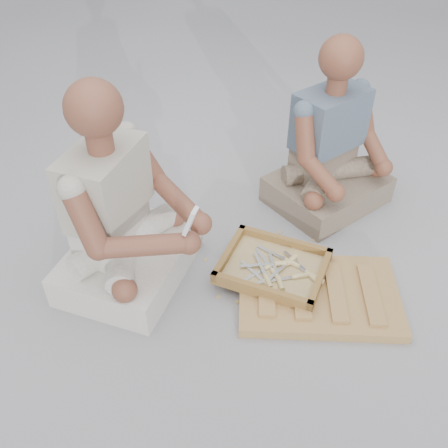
# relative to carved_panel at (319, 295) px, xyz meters

# --- Properties ---
(ground) EXTENTS (60.00, 60.00, 0.00)m
(ground) POSITION_rel_carved_panel_xyz_m (-0.30, -0.05, -0.02)
(ground) COLOR #A2A2A7
(ground) RESTS_ON ground
(carved_panel) EXTENTS (0.70, 0.49, 0.04)m
(carved_panel) POSITION_rel_carved_panel_xyz_m (0.00, 0.00, 0.00)
(carved_panel) COLOR olive
(carved_panel) RESTS_ON ground
(tool_tray) EXTENTS (0.53, 0.47, 0.06)m
(tool_tray) POSITION_rel_carved_panel_xyz_m (-0.20, 0.10, 0.04)
(tool_tray) COLOR brown
(tool_tray) RESTS_ON carved_panel
(chisel_0) EXTENTS (0.20, 0.13, 0.02)m
(chisel_0) POSITION_rel_carved_panel_xyz_m (-0.14, 0.14, 0.05)
(chisel_0) COLOR silver
(chisel_0) RESTS_ON tool_tray
(chisel_1) EXTENTS (0.17, 0.16, 0.02)m
(chisel_1) POSITION_rel_carved_panel_xyz_m (-0.23, 0.09, 0.05)
(chisel_1) COLOR silver
(chisel_1) RESTS_ON tool_tray
(chisel_2) EXTENTS (0.19, 0.15, 0.02)m
(chisel_2) POSITION_rel_carved_panel_xyz_m (-0.03, 0.06, 0.05)
(chisel_2) COLOR silver
(chisel_2) RESTS_ON tool_tray
(chisel_3) EXTENTS (0.14, 0.19, 0.02)m
(chisel_3) POSITION_rel_carved_panel_xyz_m (-0.14, 0.12, 0.06)
(chisel_3) COLOR silver
(chisel_3) RESTS_ON tool_tray
(chisel_4) EXTENTS (0.16, 0.17, 0.02)m
(chisel_4) POSITION_rel_carved_panel_xyz_m (-0.23, -0.00, 0.05)
(chisel_4) COLOR silver
(chisel_4) RESTS_ON tool_tray
(chisel_5) EXTENTS (0.13, 0.20, 0.02)m
(chisel_5) POSITION_rel_carved_panel_xyz_m (-0.20, 0.07, 0.05)
(chisel_5) COLOR silver
(chisel_5) RESTS_ON tool_tray
(chisel_6) EXTENTS (0.15, 0.18, 0.02)m
(chisel_6) POSITION_rel_carved_panel_xyz_m (-0.05, 0.07, 0.05)
(chisel_6) COLOR silver
(chisel_6) RESTS_ON tool_tray
(chisel_7) EXTENTS (0.22, 0.06, 0.02)m
(chisel_7) POSITION_rel_carved_panel_xyz_m (-0.18, 0.11, 0.06)
(chisel_7) COLOR silver
(chisel_7) RESTS_ON tool_tray
(chisel_8) EXTENTS (0.21, 0.09, 0.02)m
(chisel_8) POSITION_rel_carved_panel_xyz_m (-0.11, 0.04, 0.05)
(chisel_8) COLOR silver
(chisel_8) RESTS_ON tool_tray
(chisel_9) EXTENTS (0.08, 0.22, 0.02)m
(chisel_9) POSITION_rel_carved_panel_xyz_m (-0.17, 0.02, 0.05)
(chisel_9) COLOR silver
(chisel_9) RESTS_ON tool_tray
(chisel_10) EXTENTS (0.09, 0.21, 0.02)m
(chisel_10) POSITION_rel_carved_panel_xyz_m (-0.23, 0.02, 0.06)
(chisel_10) COLOR silver
(chisel_10) RESTS_ON tool_tray
(wood_chip_0) EXTENTS (0.02, 0.02, 0.00)m
(wood_chip_0) POSITION_rel_carved_panel_xyz_m (-0.01, 0.37, -0.02)
(wood_chip_0) COLOR tan
(wood_chip_0) RESTS_ON ground
(wood_chip_1) EXTENTS (0.02, 0.02, 0.00)m
(wood_chip_1) POSITION_rel_carved_panel_xyz_m (-0.05, 0.12, -0.02)
(wood_chip_1) COLOR tan
(wood_chip_1) RESTS_ON ground
(wood_chip_2) EXTENTS (0.02, 0.02, 0.00)m
(wood_chip_2) POSITION_rel_carved_panel_xyz_m (-0.43, -0.04, -0.02)
(wood_chip_2) COLOR tan
(wood_chip_2) RESTS_ON ground
(wood_chip_3) EXTENTS (0.02, 0.02, 0.00)m
(wood_chip_3) POSITION_rel_carved_panel_xyz_m (-0.17, 0.41, -0.02)
(wood_chip_3) COLOR tan
(wood_chip_3) RESTS_ON ground
(wood_chip_4) EXTENTS (0.02, 0.02, 0.00)m
(wood_chip_4) POSITION_rel_carved_panel_xyz_m (-0.46, 0.08, -0.02)
(wood_chip_4) COLOR tan
(wood_chip_4) RESTS_ON ground
(wood_chip_5) EXTENTS (0.02, 0.02, 0.00)m
(wood_chip_5) POSITION_rel_carved_panel_xyz_m (-0.11, 0.28, -0.02)
(wood_chip_5) COLOR tan
(wood_chip_5) RESTS_ON ground
(wood_chip_6) EXTENTS (0.02, 0.02, 0.00)m
(wood_chip_6) POSITION_rel_carved_panel_xyz_m (0.06, 0.04, -0.02)
(wood_chip_6) COLOR tan
(wood_chip_6) RESTS_ON ground
(wood_chip_7) EXTENTS (0.02, 0.02, 0.00)m
(wood_chip_7) POSITION_rel_carved_panel_xyz_m (-0.34, -0.06, -0.02)
(wood_chip_7) COLOR tan
(wood_chip_7) RESTS_ON ground
(wood_chip_8) EXTENTS (0.02, 0.02, 0.00)m
(wood_chip_8) POSITION_rel_carved_panel_xyz_m (-0.51, 0.18, -0.02)
(wood_chip_8) COLOR tan
(wood_chip_8) RESTS_ON ground
(craftsman) EXTENTS (0.67, 0.67, 0.91)m
(craftsman) POSITION_rel_carved_panel_xyz_m (-0.84, 0.06, 0.29)
(craftsman) COLOR silver
(craftsman) RESTS_ON ground
(companion) EXTENTS (0.71, 0.70, 0.87)m
(companion) POSITION_rel_carved_panel_xyz_m (0.05, 0.71, 0.27)
(companion) COLOR gray
(companion) RESTS_ON ground
(mobile_phone) EXTENTS (0.07, 0.06, 0.12)m
(mobile_phone) POSITION_rel_carved_panel_xyz_m (-0.52, -0.07, 0.42)
(mobile_phone) COLOR white
(mobile_phone) RESTS_ON craftsman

